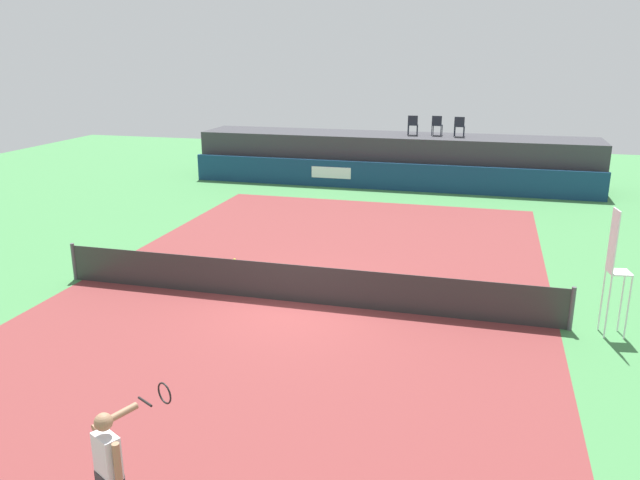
% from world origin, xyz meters
% --- Properties ---
extents(ground_plane, '(48.00, 48.00, 0.00)m').
position_xyz_m(ground_plane, '(0.00, 3.00, 0.00)').
color(ground_plane, '#3D7A42').
extents(court_inner, '(12.00, 22.00, 0.00)m').
position_xyz_m(court_inner, '(0.00, 0.00, 0.00)').
color(court_inner, maroon).
rests_on(court_inner, ground).
extents(sponsor_wall, '(18.00, 0.22, 1.20)m').
position_xyz_m(sponsor_wall, '(-0.01, 13.50, 0.60)').
color(sponsor_wall, navy).
rests_on(sponsor_wall, ground).
extents(spectator_platform, '(18.00, 2.80, 2.20)m').
position_xyz_m(spectator_platform, '(0.00, 15.30, 1.10)').
color(spectator_platform, '#38383D').
rests_on(spectator_platform, ground).
extents(spectator_chair_far_left, '(0.46, 0.46, 0.89)m').
position_xyz_m(spectator_chair_far_left, '(0.81, 15.31, 2.69)').
color(spectator_chair_far_left, '#1E232D').
rests_on(spectator_chair_far_left, spectator_platform).
extents(spectator_chair_left, '(0.47, 0.47, 0.89)m').
position_xyz_m(spectator_chair_left, '(1.88, 15.46, 2.69)').
color(spectator_chair_left, '#1E232D').
rests_on(spectator_chair_left, spectator_platform).
extents(spectator_chair_center, '(0.45, 0.45, 0.89)m').
position_xyz_m(spectator_chair_center, '(2.88, 15.26, 2.69)').
color(spectator_chair_center, '#1E232D').
rests_on(spectator_chair_center, spectator_platform).
extents(umpire_chair, '(0.50, 0.50, 2.76)m').
position_xyz_m(umpire_chair, '(6.93, -0.02, 1.59)').
color(umpire_chair, white).
rests_on(umpire_chair, ground).
extents(tennis_net, '(12.40, 0.02, 0.95)m').
position_xyz_m(tennis_net, '(0.00, 0.00, 0.47)').
color(tennis_net, '#2D2D2D').
rests_on(tennis_net, ground).
extents(net_post_near, '(0.10, 0.10, 1.00)m').
position_xyz_m(net_post_near, '(-6.20, 0.00, 0.50)').
color(net_post_near, '#4C4C51').
rests_on(net_post_near, ground).
extents(net_post_far, '(0.10, 0.10, 1.00)m').
position_xyz_m(net_post_far, '(6.20, 0.00, 0.50)').
color(net_post_far, '#4C4C51').
rests_on(net_post_far, ground).
extents(tennis_player, '(0.66, 1.26, 1.77)m').
position_xyz_m(tennis_player, '(0.08, -7.99, 0.96)').
color(tennis_player, white).
rests_on(tennis_player, court_inner).
extents(tennis_ball, '(0.07, 0.07, 0.07)m').
position_xyz_m(tennis_ball, '(-2.71, 2.56, 0.04)').
color(tennis_ball, '#D8EA33').
rests_on(tennis_ball, court_inner).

